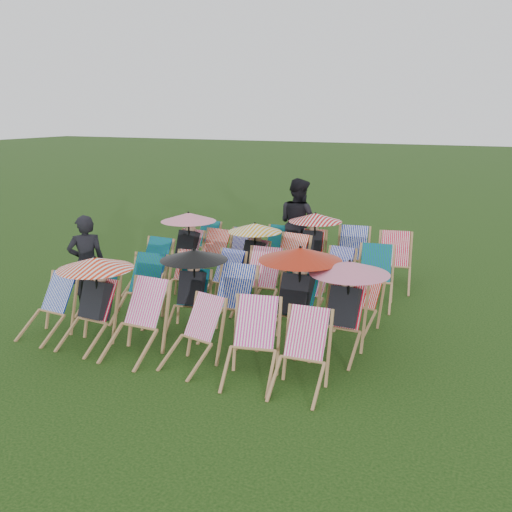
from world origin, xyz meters
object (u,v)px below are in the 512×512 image
at_px(deckchair_5, 301,354).
at_px(deckchair_29, 394,262).
at_px(deckchair_0, 47,308).
at_px(person_rear, 298,223).
at_px(person_left, 87,263).

xyz_separation_m(deckchair_5, deckchair_29, (0.16, 4.59, 0.04)).
relative_size(deckchair_0, person_rear, 0.47).
distance_m(deckchair_29, person_rear, 2.29).
bearing_deg(deckchair_5, deckchair_0, 175.90).
height_order(person_left, person_rear, person_rear).
relative_size(deckchair_0, person_left, 0.55).
distance_m(deckchair_5, person_rear, 5.59).
distance_m(deckchair_0, deckchair_29, 6.19).
bearing_deg(deckchair_29, deckchair_5, -101.89).
bearing_deg(deckchair_5, person_rear, 107.32).
bearing_deg(person_rear, deckchair_0, 96.18).
bearing_deg(deckchair_5, deckchair_29, 84.20).
distance_m(deckchair_5, deckchair_29, 4.59).
distance_m(deckchair_5, person_left, 4.41).
xyz_separation_m(person_left, person_rear, (2.23, 4.02, 0.14)).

